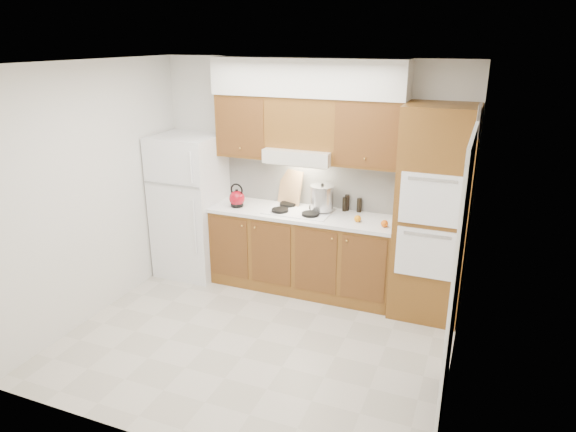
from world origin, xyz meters
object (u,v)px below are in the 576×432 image
(stock_pot, at_px, (322,198))
(kettle, at_px, (237,198))
(fridge, at_px, (191,206))
(oven_cabinet, at_px, (433,214))

(stock_pot, bearing_deg, kettle, -169.28)
(fridge, xyz_separation_m, stock_pot, (1.63, 0.14, 0.24))
(oven_cabinet, xyz_separation_m, stock_pot, (-1.21, 0.10, 0.00))
(oven_cabinet, bearing_deg, kettle, -177.92)
(oven_cabinet, distance_m, kettle, 2.19)
(fridge, distance_m, stock_pot, 1.65)
(fridge, relative_size, stock_pot, 6.44)
(fridge, bearing_deg, stock_pot, 4.88)
(kettle, bearing_deg, oven_cabinet, 24.60)
(kettle, relative_size, stock_pot, 0.68)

